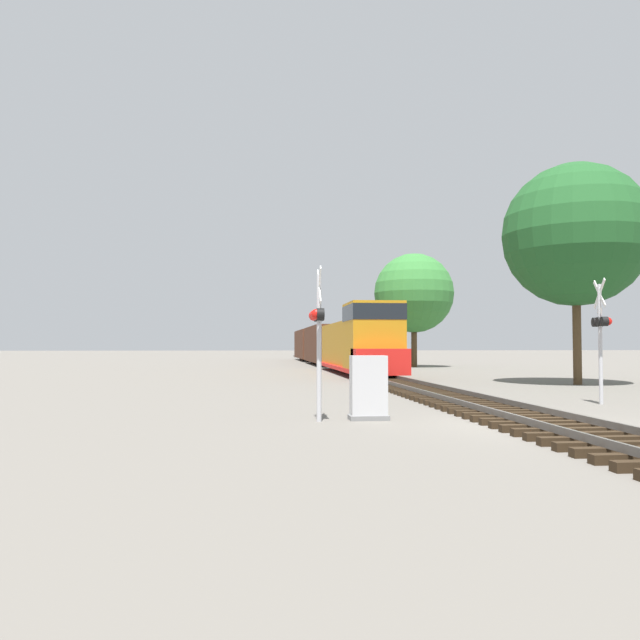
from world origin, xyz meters
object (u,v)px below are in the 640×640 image
Objects in this scene: crossing_signal_far at (601,328)px; tree_far_right at (575,235)px; crossing_signal_near at (318,324)px; freight_train at (328,345)px; tree_mid_background at (414,293)px; relay_cabinet at (368,388)px.

tree_far_right is at bearing -15.57° from crossing_signal_far.
crossing_signal_near is at bearing -136.85° from tree_far_right.
crossing_signal_far is (4.37, -36.88, 0.54)m from freight_train.
crossing_signal_far is at bearing -94.43° from tree_mid_background.
relay_cabinet is (-8.06, -3.25, -1.63)m from crossing_signal_far.
freight_train is at bearing 84.74° from relay_cabinet.
crossing_signal_near is 0.39× the size of tree_mid_background.
crossing_signal_near is (-4.99, -40.34, 0.51)m from freight_train.
relay_cabinet is at bearing -95.26° from freight_train.
crossing_signal_near is at bearing -170.38° from relay_cabinet.
crossing_signal_near is at bearing 119.21° from crossing_signal_far.
tree_far_right is at bearing -86.03° from tree_mid_background.
freight_train reaches higher than relay_cabinet.
tree_far_right is (4.21, 9.25, 4.66)m from crossing_signal_far.
tree_far_right is at bearing 45.52° from relay_cabinet.
freight_train is at bearing 173.79° from crossing_signal_near.
freight_train is at bearing 150.97° from tree_mid_background.
relay_cabinet is at bearing 100.46° from crossing_signal_near.
tree_mid_background reaches higher than relay_cabinet.
crossing_signal_near is at bearing -108.09° from tree_mid_background.
crossing_signal_near is 2.35× the size of relay_cabinet.
crossing_signal_far is 8.85m from relay_cabinet.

